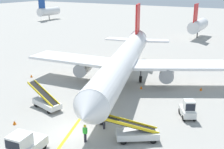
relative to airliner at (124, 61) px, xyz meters
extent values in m
plane|color=#9E9B93|center=(1.73, -14.15, -3.42)|extent=(300.00, 300.00, 0.00)
cube|color=yellow|center=(0.16, -9.15, -3.41)|extent=(24.03, 76.49, 0.01)
cylinder|color=white|center=(0.16, -0.52, 0.03)|extent=(12.05, 29.63, 3.30)
cone|color=white|center=(4.97, -15.99, 0.03)|extent=(3.80, 3.25, 3.23)
cone|color=white|center=(-4.70, 15.14, 0.43)|extent=(3.82, 3.60, 3.14)
cube|color=white|center=(6.87, 3.13, -0.37)|extent=(13.49, 10.19, 0.36)
cylinder|color=gray|center=(5.60, 1.69, -1.37)|extent=(2.76, 3.62, 1.90)
cube|color=white|center=(-7.44, -1.31, -0.37)|extent=(13.35, 5.57, 0.36)
cylinder|color=gray|center=(-5.57, -1.78, -1.37)|extent=(2.76, 3.62, 1.90)
cube|color=red|center=(-3.99, 12.85, 4.08)|extent=(1.45, 3.90, 5.20)
cube|color=white|center=(-1.01, 13.36, 0.43)|extent=(5.64, 4.21, 0.24)
cube|color=white|center=(-6.74, 11.58, 0.43)|extent=(5.49, 3.01, 0.24)
cylinder|color=#4C4C51|center=(3.57, -11.50, -1.86)|extent=(0.20, 0.20, 3.12)
cylinder|color=black|center=(3.57, -11.50, -3.14)|extent=(0.50, 0.64, 0.56)
cylinder|color=#4C4C51|center=(1.67, 2.04, -1.86)|extent=(0.20, 0.20, 3.12)
cylinder|color=black|center=(1.67, 2.04, -2.94)|extent=(0.62, 1.02, 0.96)
cylinder|color=#4C4C51|center=(-2.53, 0.74, -1.86)|extent=(0.20, 0.20, 3.12)
cylinder|color=black|center=(-2.53, 0.74, -2.94)|extent=(0.62, 1.02, 0.96)
cube|color=black|center=(4.38, -14.08, 0.38)|extent=(2.98, 1.79, 0.60)
cube|color=silver|center=(0.93, -19.11, -2.72)|extent=(2.28, 3.79, 0.80)
cube|color=silver|center=(1.00, -19.74, -1.77)|extent=(1.69, 1.78, 1.10)
cube|color=black|center=(1.08, -20.51, -1.77)|extent=(1.43, 0.23, 0.77)
cylinder|color=black|center=(1.60, -17.77, -3.12)|extent=(0.28, 0.62, 0.60)
cylinder|color=black|center=(-0.01, -17.95, -3.12)|extent=(0.28, 0.62, 0.60)
cube|color=silver|center=(10.52, -5.62, -2.77)|extent=(2.33, 2.73, 0.70)
cube|color=silver|center=(10.73, -5.98, -1.87)|extent=(1.44, 1.46, 1.10)
cube|color=black|center=(10.99, -6.43, -1.87)|extent=(0.88, 0.56, 0.77)
cylinder|color=black|center=(11.42, -6.07, -3.12)|extent=(0.49, 0.63, 0.60)
cylinder|color=black|center=(10.46, -6.62, -3.12)|extent=(0.49, 0.63, 0.60)
cylinder|color=black|center=(10.58, -4.61, -3.12)|extent=(0.49, 0.63, 0.60)
cylinder|color=black|center=(9.62, -5.17, -3.12)|extent=(0.49, 0.63, 0.60)
cube|color=silver|center=(-3.88, -11.28, -2.82)|extent=(4.05, 2.40, 0.60)
cylinder|color=black|center=(-5.33, -11.57, -3.12)|extent=(0.64, 0.36, 0.60)
cylinder|color=black|center=(-5.01, -10.33, -3.12)|extent=(0.64, 0.36, 0.60)
cylinder|color=black|center=(-2.75, -12.23, -3.12)|extent=(0.64, 0.36, 0.60)
cylinder|color=black|center=(-2.44, -10.99, -3.12)|extent=(0.64, 0.36, 0.60)
cube|color=black|center=(-4.47, -11.13, -1.87)|extent=(5.06, 2.11, 1.76)
cube|color=yellow|center=(-4.58, -11.57, -1.75)|extent=(4.88, 1.33, 1.84)
cube|color=yellow|center=(-4.35, -10.69, -1.75)|extent=(4.88, 1.33, 1.84)
cube|color=silver|center=(7.90, -12.45, -2.82)|extent=(4.00, 3.35, 0.60)
cylinder|color=black|center=(7.15, -13.71, -3.12)|extent=(0.62, 0.51, 0.60)
cylinder|color=black|center=(6.44, -12.65, -3.12)|extent=(0.62, 0.51, 0.60)
cylinder|color=black|center=(9.36, -12.24, -3.12)|extent=(0.62, 0.51, 0.60)
cylinder|color=black|center=(8.66, -11.18, -3.12)|extent=(0.62, 0.51, 0.60)
cube|color=black|center=(7.40, -12.78, -1.87)|extent=(4.66, 3.51, 1.76)
cube|color=yellow|center=(7.65, -13.15, -1.75)|extent=(4.23, 2.84, 1.84)
cube|color=yellow|center=(7.15, -12.40, -1.75)|extent=(4.23, 2.84, 1.84)
cylinder|color=#26262D|center=(4.00, -15.03, -2.99)|extent=(0.24, 0.24, 0.85)
cube|color=green|center=(4.00, -15.03, -2.29)|extent=(0.36, 0.22, 0.56)
sphere|color=beige|center=(4.00, -15.03, -1.90)|extent=(0.20, 0.20, 0.20)
sphere|color=yellow|center=(4.00, -15.03, -1.84)|extent=(0.24, 0.24, 0.24)
cylinder|color=#26262D|center=(4.20, -12.13, -2.99)|extent=(0.24, 0.24, 0.85)
cube|color=yellow|center=(4.20, -12.13, -2.29)|extent=(0.36, 0.22, 0.56)
sphere|color=beige|center=(4.20, -12.13, -1.90)|extent=(0.20, 0.20, 0.20)
sphere|color=yellow|center=(4.20, -12.13, -1.84)|extent=(0.24, 0.24, 0.24)
cone|color=orange|center=(-9.78, 5.32, -3.20)|extent=(0.36, 0.36, 0.44)
cone|color=orange|center=(-13.57, -4.01, -3.20)|extent=(0.36, 0.36, 0.44)
cone|color=orange|center=(-4.06, -15.87, -3.20)|extent=(0.36, 0.36, 0.44)
cone|color=orange|center=(2.82, -0.25, -3.20)|extent=(0.36, 0.36, 0.44)
cone|color=orange|center=(9.94, 3.11, -3.20)|extent=(0.36, 0.36, 0.44)
cylinder|color=silver|center=(-58.93, 50.93, -0.32)|extent=(3.00, 10.00, 3.00)
cylinder|color=#3F3F3F|center=(-58.93, 50.93, -2.62)|extent=(0.30, 0.30, 1.60)
cube|color=navy|center=(-58.93, 47.43, 3.18)|extent=(0.24, 3.20, 4.40)
cylinder|color=silver|center=(-0.03, 41.20, -0.32)|extent=(3.00, 10.00, 3.00)
cylinder|color=#3F3F3F|center=(-0.03, 41.20, -2.62)|extent=(0.30, 0.30, 1.60)
cube|color=red|center=(-0.03, 37.70, 3.18)|extent=(0.24, 3.20, 4.40)
camera|label=1|loc=(17.20, -33.27, 10.17)|focal=45.66mm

